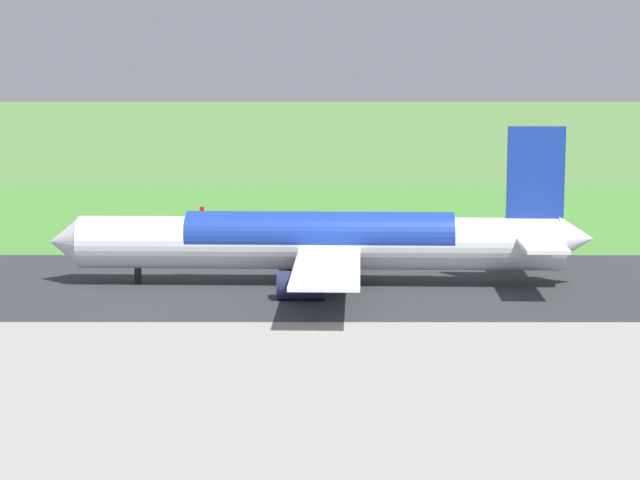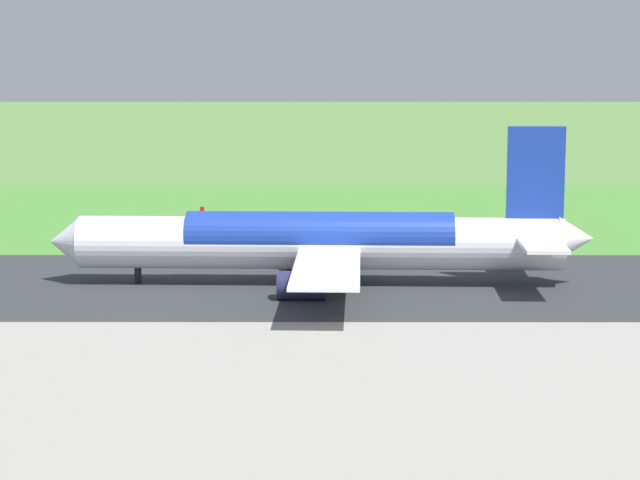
{
  "view_description": "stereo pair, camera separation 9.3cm",
  "coord_description": "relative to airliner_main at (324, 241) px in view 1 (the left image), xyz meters",
  "views": [
    {
      "loc": [
        -5.38,
        121.7,
        23.68
      ],
      "look_at": [
        -5.21,
        0.0,
        4.5
      ],
      "focal_mm": 69.85,
      "sensor_mm": 36.0,
      "label": 1
    },
    {
      "loc": [
        -5.47,
        121.7,
        23.68
      ],
      "look_at": [
        -5.21,
        0.0,
        4.5
      ],
      "focal_mm": 69.85,
      "sensor_mm": 36.0,
      "label": 2
    }
  ],
  "objects": [
    {
      "name": "runway_asphalt",
      "position": [
        5.59,
        -0.01,
        -4.32
      ],
      "size": [
        600.0,
        34.41,
        0.06
      ],
      "primitive_type": "cube",
      "color": "#2D3033",
      "rests_on": "ground"
    },
    {
      "name": "airliner_main",
      "position": [
        0.0,
        0.0,
        0.0
      ],
      "size": [
        54.07,
        44.17,
        15.88
      ],
      "color": "white",
      "rests_on": "ground"
    },
    {
      "name": "grass_verge_foreground",
      "position": [
        5.59,
        -46.73,
        -4.33
      ],
      "size": [
        600.0,
        80.0,
        0.04
      ],
      "primitive_type": "cube",
      "color": "#478534",
      "rests_on": "ground"
    },
    {
      "name": "traffic_cone_orange",
      "position": [
        21.8,
        -46.32,
        -4.08
      ],
      "size": [
        0.4,
        0.4,
        0.55
      ],
      "primitive_type": "cone",
      "color": "orange",
      "rests_on": "ground"
    },
    {
      "name": "ground_plane",
      "position": [
        5.59,
        -0.01,
        -4.35
      ],
      "size": [
        800.0,
        800.0,
        0.0
      ],
      "primitive_type": "plane",
      "color": "#547F3D"
    },
    {
      "name": "no_stopping_sign",
      "position": [
        16.21,
        -42.59,
        -2.99
      ],
      "size": [
        0.6,
        0.1,
        2.27
      ],
      "color": "slate",
      "rests_on": "ground"
    }
  ]
}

